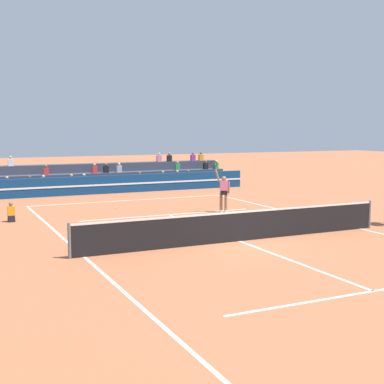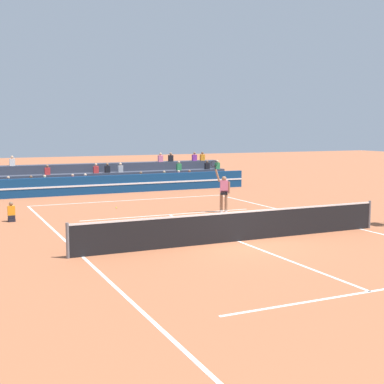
{
  "view_description": "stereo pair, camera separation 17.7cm",
  "coord_description": "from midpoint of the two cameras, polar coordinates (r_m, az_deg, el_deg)",
  "views": [
    {
      "loc": [
        -9.34,
        -15.94,
        3.92
      ],
      "look_at": [
        0.79,
        5.59,
        1.1
      ],
      "focal_mm": 50.0,
      "sensor_mm": 36.0,
      "label": 1
    },
    {
      "loc": [
        -9.18,
        -16.02,
        3.92
      ],
      "look_at": [
        0.79,
        5.59,
        1.1
      ],
      "focal_mm": 50.0,
      "sensor_mm": 36.0,
      "label": 2
    }
  ],
  "objects": [
    {
      "name": "tennis_ball",
      "position": [
        26.72,
        -7.9,
        -1.67
      ],
      "size": [
        0.07,
        0.07,
        0.07
      ],
      "primitive_type": "sphere",
      "color": "#C6DB33",
      "rests_on": "ground"
    },
    {
      "name": "ball_kid_courtside",
      "position": [
        23.93,
        -18.51,
        -2.22
      ],
      "size": [
        0.3,
        0.36,
        0.84
      ],
      "color": "black",
      "rests_on": "ground"
    },
    {
      "name": "court_lines",
      "position": [
        18.88,
        5.23,
        -5.24
      ],
      "size": [
        11.1,
        23.9,
        0.01
      ],
      "color": "white",
      "rests_on": "ground"
    },
    {
      "name": "bleacher_stand",
      "position": [
        35.37,
        -9.47,
        1.37
      ],
      "size": [
        17.38,
        2.85,
        2.28
      ],
      "color": "#383D4C",
      "rests_on": "ground"
    },
    {
      "name": "tennis_net",
      "position": [
        18.78,
        5.25,
        -3.63
      ],
      "size": [
        12.0,
        0.1,
        1.1
      ],
      "color": "slate",
      "rests_on": "ground"
    },
    {
      "name": "tennis_player",
      "position": [
        25.14,
        3.59,
        0.05
      ],
      "size": [
        0.9,
        0.49,
        2.49
      ],
      "color": "#9E7051",
      "rests_on": "ground"
    },
    {
      "name": "ground_plane",
      "position": [
        18.88,
        5.23,
        -5.25
      ],
      "size": [
        120.0,
        120.0,
        0.0
      ],
      "primitive_type": "plane",
      "color": "#AD603D"
    },
    {
      "name": "sponsor_banner_wall",
      "position": [
        32.96,
        -8.32,
        0.82
      ],
      "size": [
        18.0,
        0.26,
        1.1
      ],
      "color": "navy",
      "rests_on": "ground"
    }
  ]
}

